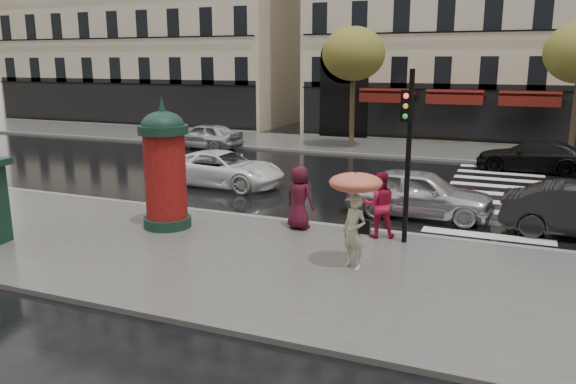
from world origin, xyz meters
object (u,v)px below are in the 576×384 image
at_px(woman_red, 379,205).
at_px(car_white, 222,169).
at_px(woman_umbrella, 355,204).
at_px(traffic_light, 408,140).
at_px(morris_column, 165,165).
at_px(car_silver, 420,193).
at_px(car_far_silver, 206,136).
at_px(man_burgundy, 299,198).
at_px(car_black, 533,156).

xyz_separation_m(woman_red, car_white, (-7.31, 4.51, -0.34)).
bearing_deg(woman_umbrella, traffic_light, 72.91).
bearing_deg(morris_column, woman_umbrella, -11.42).
relative_size(car_silver, car_far_silver, 1.04).
relative_size(woman_umbrella, woman_red, 1.28).
xyz_separation_m(morris_column, car_white, (-1.42, 5.87, -1.24)).
xyz_separation_m(woman_umbrella, traffic_light, (0.70, 2.29, 1.20)).
distance_m(car_silver, car_far_silver, 16.57).
height_order(woman_red, man_burgundy, man_burgundy).
distance_m(woman_red, morris_column, 6.11).
distance_m(woman_umbrella, car_silver, 5.57).
relative_size(woman_umbrella, car_silver, 0.51).
xyz_separation_m(man_burgundy, car_black, (6.30, 12.52, -0.33)).
height_order(car_silver, car_far_silver, car_silver).
relative_size(man_burgundy, traffic_light, 0.40).
height_order(man_burgundy, car_white, man_burgundy).
relative_size(man_burgundy, car_silver, 0.40).
bearing_deg(car_silver, car_white, 78.71).
bearing_deg(morris_column, car_black, 54.34).
bearing_deg(car_far_silver, car_black, 95.73).
height_order(traffic_light, car_black, traffic_light).
bearing_deg(car_black, car_far_silver, -88.36).
xyz_separation_m(car_white, car_black, (11.32, 7.93, 0.00)).
bearing_deg(car_silver, woman_red, 168.22).
height_order(woman_umbrella, car_silver, woman_umbrella).
relative_size(woman_red, car_silver, 0.40).
distance_m(morris_column, car_silver, 7.87).
bearing_deg(morris_column, car_far_silver, 116.41).
height_order(man_burgundy, morris_column, morris_column).
relative_size(woman_umbrella, man_burgundy, 1.28).
bearing_deg(car_white, car_black, -53.04).
distance_m(traffic_light, car_far_silver, 18.81).
xyz_separation_m(woman_umbrella, car_black, (3.99, 14.99, -0.96)).
height_order(car_white, car_far_silver, car_far_silver).
distance_m(woman_red, man_burgundy, 2.29).
relative_size(woman_umbrella, traffic_light, 0.51).
distance_m(traffic_light, car_white, 9.59).
distance_m(man_burgundy, morris_column, 3.93).
xyz_separation_m(car_black, car_far_silver, (-16.84, 0.16, 0.04)).
relative_size(woman_red, car_white, 0.37).
relative_size(morris_column, car_silver, 0.84).
distance_m(car_white, car_black, 13.82).
relative_size(woman_umbrella, car_white, 0.47).
relative_size(woman_red, traffic_light, 0.40).
xyz_separation_m(car_silver, car_white, (-7.92, 1.60, -0.08)).
xyz_separation_m(traffic_light, car_far_silver, (-13.55, 12.87, -2.12)).
distance_m(woman_umbrella, morris_column, 6.04).
distance_m(man_burgundy, traffic_light, 3.53).
bearing_deg(car_white, car_silver, -99.45).
relative_size(woman_umbrella, car_far_silver, 0.54).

